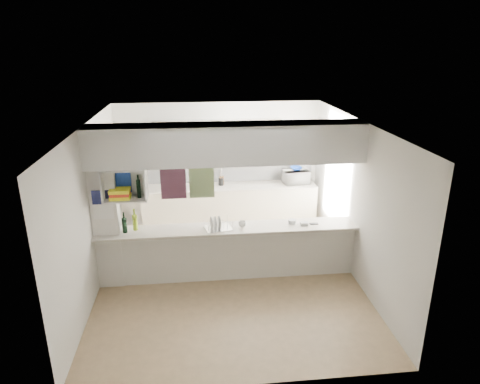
{
  "coord_description": "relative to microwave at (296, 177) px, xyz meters",
  "views": [
    {
      "loc": [
        -0.49,
        -6.28,
        3.77
      ],
      "look_at": [
        0.24,
        0.5,
        1.34
      ],
      "focal_mm": 32.0,
      "sensor_mm": 36.0,
      "label": 1
    }
  ],
  "objects": [
    {
      "name": "kitchen_run",
      "position": [
        -1.44,
        0.04,
        -0.24
      ],
      "size": [
        3.6,
        0.63,
        2.24
      ],
      "color": "beige",
      "rests_on": "floor"
    },
    {
      "name": "servery_partition",
      "position": [
        -1.77,
        -2.1,
        0.6
      ],
      "size": [
        4.2,
        0.5,
        2.6
      ],
      "color": "silver",
      "rests_on": "floor"
    },
    {
      "name": "microwave",
      "position": [
        0.0,
        0.0,
        0.0
      ],
      "size": [
        0.56,
        0.42,
        0.29
      ],
      "primitive_type": "imported",
      "rotation": [
        0.0,
        0.0,
        3.27
      ],
      "color": "white",
      "rests_on": "bench_top"
    },
    {
      "name": "cup",
      "position": [
        -1.37,
        -2.12,
        -0.08
      ],
      "size": [
        0.14,
        0.14,
        0.1
      ],
      "primitive_type": "imported",
      "rotation": [
        0.0,
        0.0,
        -0.21
      ],
      "color": "white",
      "rests_on": "dish_rack"
    },
    {
      "name": "wall_back",
      "position": [
        -1.6,
        0.3,
        0.24
      ],
      "size": [
        4.2,
        0.0,
        4.2
      ],
      "primitive_type": "plane",
      "rotation": [
        1.57,
        0.0,
        0.0
      ],
      "color": "silver",
      "rests_on": "floor"
    },
    {
      "name": "utensil_jar",
      "position": [
        -1.58,
        0.05,
        -0.07
      ],
      "size": [
        0.11,
        0.11,
        0.15
      ],
      "primitive_type": "cylinder",
      "color": "black",
      "rests_on": "bench_top"
    },
    {
      "name": "knife_block",
      "position": [
        -1.56,
        0.08,
        -0.05
      ],
      "size": [
        0.1,
        0.08,
        0.18
      ],
      "primitive_type": "cube",
      "rotation": [
        0.0,
        0.0,
        -0.16
      ],
      "color": "brown",
      "rests_on": "bench_top"
    },
    {
      "name": "floor",
      "position": [
        -1.6,
        -2.1,
        -1.06
      ],
      "size": [
        4.8,
        4.8,
        0.0
      ],
      "primitive_type": "plane",
      "color": "#917654",
      "rests_on": "ground"
    },
    {
      "name": "wall_right",
      "position": [
        0.5,
        -2.1,
        0.24
      ],
      "size": [
        0.0,
        4.8,
        4.8
      ],
      "primitive_type": "plane",
      "rotation": [
        1.57,
        0.0,
        -1.57
      ],
      "color": "silver",
      "rests_on": "floor"
    },
    {
      "name": "plastic_tubs",
      "position": [
        -0.45,
        -2.08,
        -0.12
      ],
      "size": [
        0.48,
        0.21,
        0.06
      ],
      "color": "silver",
      "rests_on": "breakfast_bar"
    },
    {
      "name": "bowl",
      "position": [
        0.01,
        0.03,
        0.17
      ],
      "size": [
        0.24,
        0.24,
        0.06
      ],
      "primitive_type": "imported",
      "color": "navy",
      "rests_on": "microwave"
    },
    {
      "name": "wine_bottles",
      "position": [
        -3.15,
        -2.07,
        -0.01
      ],
      "size": [
        0.23,
        0.16,
        0.36
      ],
      "color": "black",
      "rests_on": "breakfast_bar"
    },
    {
      "name": "ceiling",
      "position": [
        -1.6,
        -2.1,
        1.54
      ],
      "size": [
        4.8,
        4.8,
        0.0
      ],
      "primitive_type": "plane",
      "color": "white",
      "rests_on": "wall_back"
    },
    {
      "name": "wall_left",
      "position": [
        -3.7,
        -2.1,
        0.24
      ],
      "size": [
        0.0,
        4.8,
        4.8
      ],
      "primitive_type": "plane",
      "rotation": [
        1.57,
        0.0,
        1.57
      ],
      "color": "silver",
      "rests_on": "floor"
    },
    {
      "name": "cubby_shelf",
      "position": [
        -3.17,
        -2.16,
        0.65
      ],
      "size": [
        0.65,
        0.35,
        0.5
      ],
      "color": "white",
      "rests_on": "bulkhead"
    },
    {
      "name": "dish_rack",
      "position": [
        -1.77,
        -2.13,
        -0.06
      ],
      "size": [
        0.47,
        0.39,
        0.22
      ],
      "rotation": [
        0.0,
        0.0,
        0.21
      ],
      "color": "silver",
      "rests_on": "breakfast_bar"
    }
  ]
}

